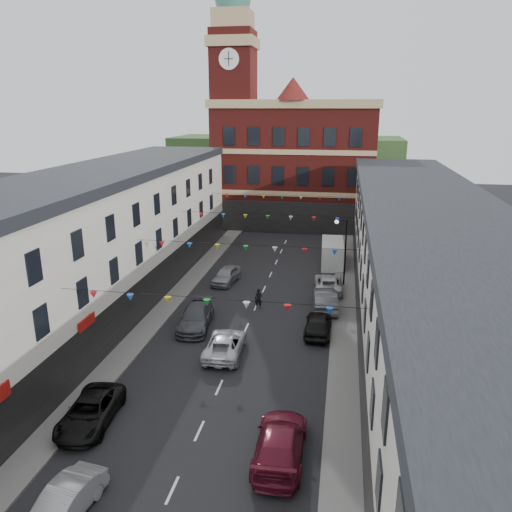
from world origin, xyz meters
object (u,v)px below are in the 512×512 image
Objects in this scene: pedestrian at (258,299)px; car_right_c at (280,443)px; car_right_f at (328,283)px; moving_car at (225,344)px; white_van at (332,253)px; street_lamp at (343,243)px; car_left_e at (226,275)px; car_left_d at (196,317)px; car_left_b at (63,504)px; car_left_c at (90,411)px; car_right_e at (325,299)px; car_right_d at (318,324)px.

car_right_c is at bearing -74.93° from pedestrian.
car_right_f is 1.02× the size of moving_car.
pedestrian is at bearing -115.55° from white_van.
car_left_e is (-10.15, -0.89, -3.19)m from street_lamp.
street_lamp is 14.93m from car_left_d.
car_left_b is 0.83× the size of moving_car.
car_left_d reaches higher than car_left_c.
white_van reaches higher than car_right_e.
car_right_e is at bearing -102.02° from street_lamp.
car_right_e is at bearing -19.39° from car_left_e.
pedestrian is (-5.24, -4.83, 0.12)m from car_right_f.
car_left_e reaches higher than car_left_b.
car_right_d is at bearing -35.59° from pedestrian.
moving_car is at bearing -55.63° from car_left_d.
white_van is 3.34× the size of pedestrian.
car_right_c reaches higher than moving_car.
street_lamp is at bearing -97.74° from car_right_d.
car_left_e is 0.96× the size of car_right_d.
car_right_c is at bearing -10.15° from car_left_c.
pedestrian is (5.76, 16.02, 0.14)m from car_left_c.
moving_car reaches higher than car_left_b.
street_lamp reaches higher than car_left_e.
car_right_c is 17.75m from car_right_e.
white_van is at bearing 45.06° from car_left_e.
white_van reaches higher than car_left_d.
car_left_b is 9.15m from car_right_c.
car_left_b is 27.22m from car_left_e.
moving_car is (-4.72, 9.17, -0.11)m from car_right_c.
car_left_e is 0.77× the size of white_van.
car_right_f is 13.97m from moving_car.
car_right_c reaches higher than car_right_d.
car_right_f is (0.42, 8.57, -0.05)m from car_right_d.
pedestrian is at bearing 41.46° from car_left_d.
car_left_e is at bearing -33.07° from car_right_e.
car_left_d is 10.26m from car_right_e.
pedestrian is (-5.12, -0.80, 0.00)m from car_right_e.
moving_car is at bearing 61.00° from car_right_f.
car_right_c is 1.08× the size of car_right_f.
car_right_e is at bearing 23.18° from car_left_d.
car_left_d is 1.19× the size of car_right_d.
street_lamp reaches higher than car_right_f.
car_left_d is at bearing 23.15° from car_right_e.
car_left_b is 24.32m from car_right_e.
car_right_d is 6.94m from moving_car.
street_lamp reaches higher than car_right_e.
car_left_b is 0.93× the size of car_right_d.
car_left_c is 1.11× the size of car_right_d.
street_lamp is 10.68m from car_left_e.
car_right_c is 29.35m from white_van.
car_left_c is 9.67m from car_right_c.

